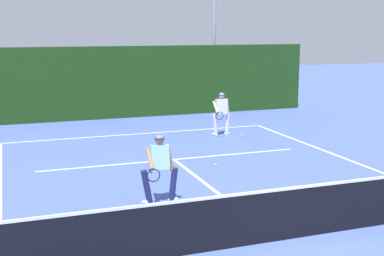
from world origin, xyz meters
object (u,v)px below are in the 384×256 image
(player_near, at_px, (160,166))
(tennis_ball_extra, at_px, (216,165))
(tennis_ball, at_px, (243,135))
(player_far, at_px, (221,112))

(player_near, relative_size, tennis_ball_extra, 23.65)
(tennis_ball, relative_size, tennis_ball_extra, 1.00)
(player_far, bearing_deg, tennis_ball, 146.69)
(player_far, bearing_deg, player_near, 61.27)
(player_far, height_order, tennis_ball, player_far)
(tennis_ball, bearing_deg, player_far, 142.16)
(tennis_ball_extra, bearing_deg, player_near, -133.70)
(player_near, distance_m, tennis_ball, 7.77)
(player_far, distance_m, tennis_ball, 1.15)
(tennis_ball, height_order, tennis_ball_extra, same)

